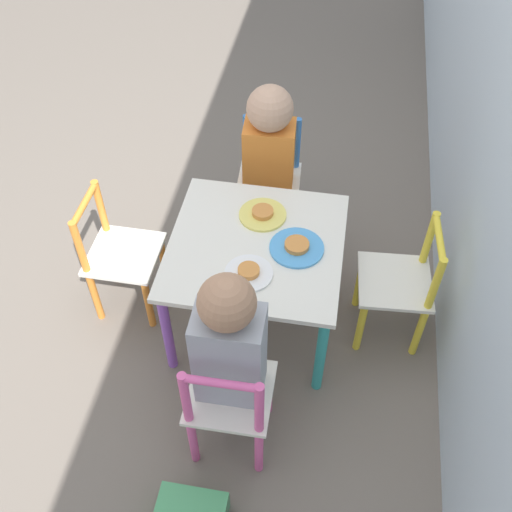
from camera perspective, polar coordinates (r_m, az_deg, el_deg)
ground_plane at (r=2.40m, az=-0.00°, el=-5.79°), size 6.00×6.00×0.00m
kids_table at (r=2.12m, az=-0.00°, el=0.11°), size 0.60×0.60×0.42m
chair_blue at (r=2.57m, az=1.28°, el=7.13°), size 0.28×0.28×0.53m
chair_pink at (r=1.90m, az=-2.56°, el=-13.73°), size 0.26×0.26×0.53m
chair_yellow at (r=2.23m, az=13.58°, el=-2.73°), size 0.28×0.28×0.53m
chair_orange at (r=2.31m, az=-12.90°, el=-0.02°), size 0.26×0.26×0.53m
child_left at (r=2.39m, az=1.22°, el=9.80°), size 0.23×0.21×0.74m
child_right at (r=1.76m, az=-2.41°, el=-8.80°), size 0.22×0.20×0.78m
plate_left at (r=2.17m, az=0.64°, el=4.03°), size 0.17×0.17×0.03m
plate_right at (r=1.97m, az=-0.70°, el=-1.60°), size 0.16×0.16×0.03m
plate_back at (r=2.06m, az=3.90°, el=0.86°), size 0.19×0.19×0.03m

